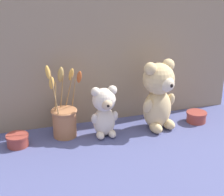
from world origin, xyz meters
TOP-DOWN VIEW (x-y plane):
  - ground_plane at (0.00, 0.00)m, footprint 4.00×4.00m
  - backdrop_wall at (0.00, 0.17)m, footprint 1.25×0.02m
  - teddy_bear_large at (0.20, 0.01)m, footprint 0.17×0.15m
  - teddy_bear_medium at (-0.04, 0.01)m, footprint 0.11×0.11m
  - flower_vase at (-0.19, 0.06)m, footprint 0.15×0.11m
  - decorative_tin_tall at (0.39, 0.02)m, footprint 0.09×0.09m
  - decorative_tin_short at (-0.38, 0.03)m, footprint 0.09×0.09m

SIDE VIEW (x-z plane):
  - ground_plane at x=0.00m, z-range 0.00..0.00m
  - decorative_tin_short at x=-0.38m, z-range 0.00..0.05m
  - decorative_tin_tall at x=0.39m, z-range 0.00..0.05m
  - flower_vase at x=-0.19m, z-range -0.08..0.24m
  - teddy_bear_medium at x=-0.04m, z-range 0.00..0.22m
  - teddy_bear_large at x=0.20m, z-range 0.01..0.31m
  - backdrop_wall at x=0.00m, z-range 0.00..0.66m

